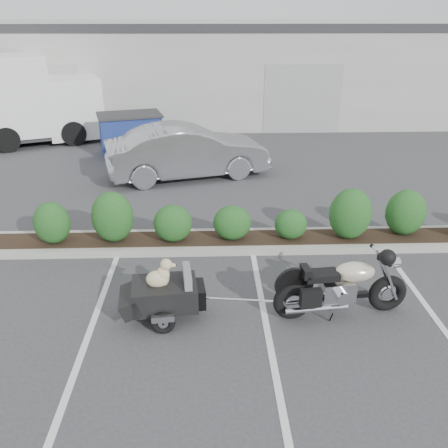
{
  "coord_description": "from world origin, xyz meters",
  "views": [
    {
      "loc": [
        0.35,
        -6.59,
        4.45
      ],
      "look_at": [
        0.62,
        1.6,
        0.75
      ],
      "focal_mm": 38.0,
      "sensor_mm": 36.0,
      "label": 1
    }
  ],
  "objects_px": {
    "pet_trailer": "(164,293)",
    "dumpster": "(131,134)",
    "motorcycle": "(342,287)",
    "delivery_truck": "(6,103)",
    "sedan": "(188,151)"
  },
  "relations": [
    {
      "from": "pet_trailer",
      "to": "dumpster",
      "type": "xyz_separation_m",
      "value": [
        -1.88,
        9.47,
        0.24
      ]
    },
    {
      "from": "motorcycle",
      "to": "pet_trailer",
      "type": "bearing_deg",
      "value": 173.24
    },
    {
      "from": "dumpster",
      "to": "delivery_truck",
      "type": "relative_size",
      "value": 0.34
    },
    {
      "from": "dumpster",
      "to": "delivery_truck",
      "type": "height_order",
      "value": "delivery_truck"
    },
    {
      "from": "motorcycle",
      "to": "delivery_truck",
      "type": "bearing_deg",
      "value": 123.74
    },
    {
      "from": "pet_trailer",
      "to": "delivery_truck",
      "type": "relative_size",
      "value": 0.25
    },
    {
      "from": "motorcycle",
      "to": "sedan",
      "type": "xyz_separation_m",
      "value": [
        -2.66,
        6.99,
        0.25
      ]
    },
    {
      "from": "motorcycle",
      "to": "delivery_truck",
      "type": "xyz_separation_m",
      "value": [
        -9.17,
        10.88,
        0.97
      ]
    },
    {
      "from": "pet_trailer",
      "to": "delivery_truck",
      "type": "distance_m",
      "value": 12.64
    },
    {
      "from": "motorcycle",
      "to": "delivery_truck",
      "type": "distance_m",
      "value": 14.26
    },
    {
      "from": "sedan",
      "to": "dumpster",
      "type": "relative_size",
      "value": 1.95
    },
    {
      "from": "pet_trailer",
      "to": "dumpster",
      "type": "relative_size",
      "value": 0.75
    },
    {
      "from": "sedan",
      "to": "dumpster",
      "type": "xyz_separation_m",
      "value": [
        -2.0,
        2.5,
        -0.07
      ]
    },
    {
      "from": "dumpster",
      "to": "sedan",
      "type": "bearing_deg",
      "value": -66.62
    },
    {
      "from": "dumpster",
      "to": "delivery_truck",
      "type": "distance_m",
      "value": 4.79
    }
  ]
}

